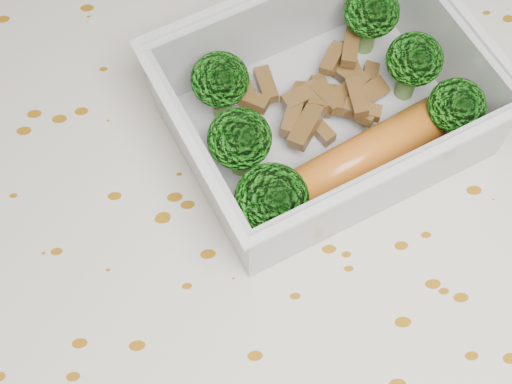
{
  "coord_description": "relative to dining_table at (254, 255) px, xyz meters",
  "views": [
    {
      "loc": [
        -0.02,
        -0.18,
        1.16
      ],
      "look_at": [
        0.0,
        -0.0,
        0.78
      ],
      "focal_mm": 50.0,
      "sensor_mm": 36.0,
      "label": 1
    }
  ],
  "objects": [
    {
      "name": "tablecloth",
      "position": [
        0.0,
        0.0,
        0.05
      ],
      "size": [
        1.46,
        0.96,
        0.19
      ],
      "color": "silver",
      "rests_on": "dining_table"
    },
    {
      "name": "sausage",
      "position": [
        0.07,
        0.01,
        0.11
      ],
      "size": [
        0.14,
        0.08,
        0.03
      ],
      "color": "#C3641C",
      "rests_on": "lunch_container"
    },
    {
      "name": "meat_pile",
      "position": [
        0.05,
        0.07,
        0.11
      ],
      "size": [
        0.12,
        0.09,
        0.03
      ],
      "color": "brown",
      "rests_on": "lunch_container"
    },
    {
      "name": "dining_table",
      "position": [
        0.0,
        0.0,
        0.0
      ],
      "size": [
        1.4,
        0.9,
        0.75
      ],
      "color": "brown",
      "rests_on": "ground"
    },
    {
      "name": "broccoli_florets",
      "position": [
        0.04,
        0.04,
        0.13
      ],
      "size": [
        0.17,
        0.16,
        0.05
      ],
      "color": "#608C3F",
      "rests_on": "lunch_container"
    },
    {
      "name": "lunch_container",
      "position": [
        0.05,
        0.05,
        0.11
      ],
      "size": [
        0.23,
        0.21,
        0.07
      ],
      "color": "silver",
      "rests_on": "tablecloth"
    }
  ]
}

